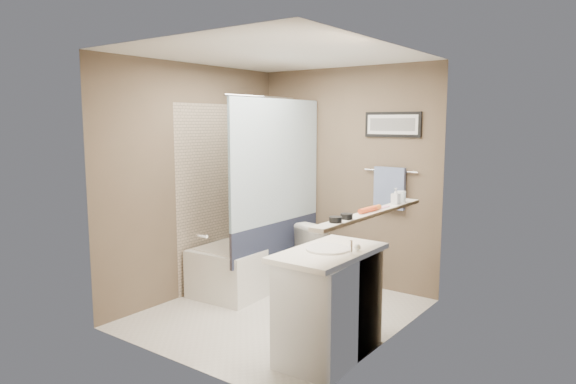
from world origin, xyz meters
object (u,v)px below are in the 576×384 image
Objects in this scene: candle_bowl_far at (347,216)px; glass_jar at (401,197)px; bathtub at (254,263)px; hair_brush_back at (372,208)px; toilet at (333,256)px; candle_bowl_near at (336,219)px; hair_brush_front at (368,210)px; soap_bottle at (396,196)px; vanity at (329,306)px.

glass_jar reaches higher than candle_bowl_far.
hair_brush_back reaches higher than bathtub.
bathtub is 16.67× the size of candle_bowl_far.
toilet is 3.42× the size of hair_brush_back.
hair_brush_front is (0.00, 0.48, 0.00)m from candle_bowl_near.
soap_bottle is (1.79, -0.25, 0.93)m from bathtub.
toilet is at bearing 148.49° from soap_bottle.
hair_brush_back reaches higher than toilet.
candle_bowl_near is at bearing -38.61° from bathtub.
bathtub is at bearing 159.19° from hair_brush_back.
candle_bowl_near is (0.19, -0.23, 0.73)m from vanity.
vanity is 6.57× the size of soap_bottle.
candle_bowl_far is (0.98, -1.43, 0.76)m from toilet.
toilet is 0.84× the size of vanity.
bathtub is at bearing 175.65° from glass_jar.
soap_bottle reaches higher than toilet.
hair_brush_front is (1.79, -0.75, 0.89)m from bathtub.
glass_jar is at bearing 90.00° from hair_brush_back.
candle_bowl_near is at bearing -90.00° from hair_brush_back.
bathtub is 6.82× the size of hair_brush_back.
bathtub is 2.03m from soap_bottle.
bathtub is 1.67× the size of vanity.
hair_brush_front is 1.00× the size of hair_brush_back.
hair_brush_back is at bearing -90.00° from soap_bottle.
bathtub is at bearing 157.11° from hair_brush_front.
hair_brush_front reaches higher than vanity.
hair_brush_front is at bearing 49.11° from vanity.
soap_bottle is at bearing -11.91° from bathtub.
candle_bowl_far reaches higher than toilet.
vanity is at bearing -127.26° from hair_brush_front.
candle_bowl_near is 1.00× the size of candle_bowl_far.
candle_bowl_near is 0.66× the size of soap_bottle.
candle_bowl_near reaches higher than bathtub.
hair_brush_front reaches higher than candle_bowl_near.
candle_bowl_far is 0.90× the size of glass_jar.
candle_bowl_far is at bearing -90.00° from soap_bottle.
hair_brush_back is at bearing 90.00° from hair_brush_front.
hair_brush_front is (0.00, 0.32, 0.00)m from candle_bowl_far.
vanity is 0.80m from hair_brush_front.
candle_bowl_near is 0.55m from hair_brush_back.
glass_jar reaches higher than hair_brush_back.
soap_bottle is at bearing 90.00° from candle_bowl_near.
bathtub is at bearing 145.40° from candle_bowl_near.
glass_jar is (0.00, 0.62, 0.03)m from hair_brush_front.
bathtub is at bearing 172.10° from soap_bottle.
soap_bottle reaches higher than candle_bowl_far.
soap_bottle reaches higher than hair_brush_back.
soap_bottle is (0.19, 0.75, 0.78)m from vanity.
hair_brush_back is 2.20× the size of glass_jar.
hair_brush_back is 1.61× the size of soap_bottle.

